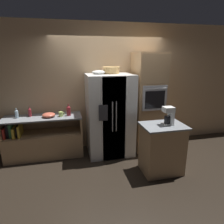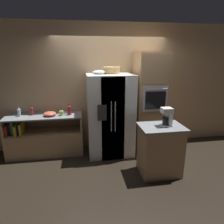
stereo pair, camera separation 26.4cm
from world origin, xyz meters
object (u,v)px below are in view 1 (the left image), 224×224
(bottle_short, at_px, (17,114))
(mixing_bowl, at_px, (49,115))
(fruit_bowl, at_px, (99,72))
(bottle_tall, at_px, (30,112))
(coffee_maker, at_px, (169,115))
(mug, at_px, (61,114))
(refrigerator, at_px, (110,115))
(wicker_basket, at_px, (111,70))
(bottle_wide, at_px, (69,110))
(wall_oven, at_px, (148,102))

(bottle_short, bearing_deg, mixing_bowl, -7.67)
(fruit_bowl, distance_m, bottle_tall, 1.65)
(bottle_tall, bearing_deg, coffee_maker, -25.53)
(mug, bearing_deg, coffee_maker, -29.42)
(refrigerator, xyz_separation_m, wicker_basket, (0.06, 0.11, 0.95))
(bottle_short, xyz_separation_m, bottle_wide, (1.03, -0.07, 0.02))
(fruit_bowl, height_order, bottle_tall, fruit_bowl)
(bottle_short, distance_m, coffee_maker, 2.98)
(bottle_short, distance_m, mug, 0.88)
(bottle_tall, bearing_deg, wicker_basket, -3.67)
(fruit_bowl, bearing_deg, wall_oven, 0.03)
(refrigerator, xyz_separation_m, fruit_bowl, (-0.21, 0.07, 0.91))
(fruit_bowl, bearing_deg, bottle_tall, 174.16)
(bottle_tall, relative_size, coffee_maker, 0.65)
(wall_oven, bearing_deg, fruit_bowl, -179.97)
(bottle_tall, height_order, bottle_short, bottle_tall)
(wall_oven, relative_size, bottle_wide, 8.88)
(bottle_short, bearing_deg, wicker_basket, -1.98)
(mug, bearing_deg, mixing_bowl, 177.55)
(bottle_tall, bearing_deg, bottle_short, -170.34)
(wicker_basket, xyz_separation_m, bottle_short, (-1.95, 0.07, -0.84))
(refrigerator, relative_size, fruit_bowl, 6.29)
(wall_oven, height_order, wicker_basket, wall_oven)
(wicker_basket, height_order, bottle_wide, wicker_basket)
(wicker_basket, distance_m, mug, 1.40)
(bottle_short, relative_size, coffee_maker, 0.62)
(wicker_basket, distance_m, mixing_bowl, 1.60)
(wall_oven, bearing_deg, wicker_basket, 177.49)
(refrigerator, height_order, fruit_bowl, fruit_bowl)
(bottle_tall, xyz_separation_m, bottle_short, (-0.25, -0.04, -0.00))
(refrigerator, bearing_deg, bottle_wide, 172.79)
(coffee_maker, bearing_deg, fruit_bowl, 135.57)
(fruit_bowl, relative_size, bottle_wide, 1.13)
(mixing_bowl, bearing_deg, refrigerator, -4.09)
(fruit_bowl, bearing_deg, mixing_bowl, 178.89)
(fruit_bowl, height_order, mixing_bowl, fruit_bowl)
(bottle_tall, height_order, mixing_bowl, bottle_tall)
(mug, distance_m, coffee_maker, 2.16)
(refrigerator, xyz_separation_m, bottle_short, (-1.89, 0.17, 0.10))
(wall_oven, bearing_deg, mug, 179.72)
(wall_oven, xyz_separation_m, coffee_maker, (-0.04, -1.05, 0.01))
(fruit_bowl, height_order, bottle_wide, fruit_bowl)
(bottle_wide, distance_m, coffee_maker, 2.04)
(refrigerator, height_order, coffee_maker, refrigerator)
(bottle_short, bearing_deg, bottle_wide, -3.65)
(wall_oven, distance_m, coffee_maker, 1.05)
(bottle_wide, bearing_deg, wall_oven, -1.25)
(wall_oven, relative_size, wicker_basket, 6.24)
(refrigerator, bearing_deg, fruit_bowl, 161.83)
(wall_oven, height_order, fruit_bowl, wall_oven)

